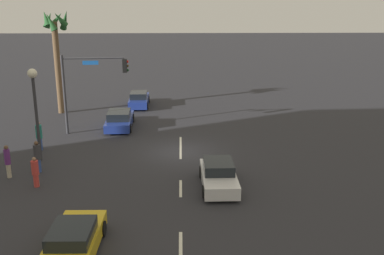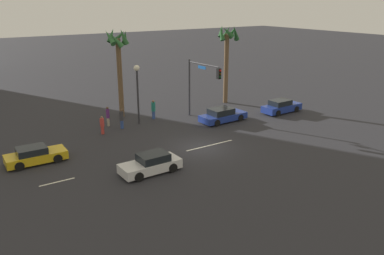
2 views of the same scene
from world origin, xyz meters
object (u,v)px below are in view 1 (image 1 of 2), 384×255
(car_2, at_px, (74,240))
(pedestrian_1, at_px, (39,135))
(streetlamp, at_px, (35,96))
(car_3, at_px, (120,120))
(pedestrian_2, at_px, (8,160))
(traffic_signal, at_px, (87,80))
(pedestrian_0, at_px, (37,156))
(palm_tree_1, at_px, (56,41))
(pedestrian_3, at_px, (35,171))
(car_0, at_px, (139,99))
(car_1, at_px, (219,175))

(car_2, distance_m, pedestrian_1, 13.31)
(car_2, distance_m, streetlamp, 11.81)
(car_3, height_order, pedestrian_2, pedestrian_2)
(car_3, xyz_separation_m, pedestrian_2, (-9.75, 4.73, 0.38))
(traffic_signal, bearing_deg, pedestrian_0, 169.73)
(traffic_signal, distance_m, palm_tree_1, 7.48)
(car_2, bearing_deg, car_3, 1.99)
(pedestrian_1, bearing_deg, car_3, -40.94)
(pedestrian_1, xyz_separation_m, pedestrian_3, (-5.90, -1.61, -0.15))
(pedestrian_0, bearing_deg, car_0, -14.67)
(car_2, height_order, pedestrian_2, pedestrian_2)
(car_3, bearing_deg, pedestrian_1, 139.06)
(car_2, distance_m, pedestrian_0, 9.35)
(car_2, bearing_deg, pedestrian_3, 28.31)
(car_1, relative_size, car_3, 0.88)
(car_1, relative_size, pedestrian_1, 2.19)
(car_0, relative_size, pedestrian_0, 2.44)
(traffic_signal, height_order, pedestrian_2, traffic_signal)
(pedestrian_1, distance_m, pedestrian_2, 4.62)
(car_0, height_order, pedestrian_3, pedestrian_3)
(pedestrian_1, relative_size, pedestrian_3, 1.17)
(car_3, distance_m, traffic_signal, 4.04)
(car_0, relative_size, pedestrian_3, 2.74)
(traffic_signal, relative_size, palm_tree_1, 0.65)
(car_3, relative_size, streetlamp, 0.85)
(traffic_signal, bearing_deg, car_1, -138.97)
(car_3, xyz_separation_m, pedestrian_0, (-8.98, 3.36, 0.34))
(traffic_signal, relative_size, pedestrian_3, 3.50)
(pedestrian_0, bearing_deg, traffic_signal, -10.27)
(car_2, height_order, traffic_signal, traffic_signal)
(car_0, distance_m, pedestrian_2, 17.70)
(car_3, distance_m, pedestrian_1, 6.81)
(pedestrian_3, distance_m, palm_tree_1, 16.91)
(streetlamp, bearing_deg, car_0, -18.38)
(car_1, bearing_deg, car_0, 17.56)
(car_1, height_order, streetlamp, streetlamp)
(car_1, distance_m, car_2, 8.64)
(car_3, height_order, pedestrian_3, pedestrian_3)
(car_3, xyz_separation_m, streetlamp, (-7.03, 3.84, 3.34))
(car_0, relative_size, pedestrian_2, 2.41)
(car_1, xyz_separation_m, pedestrian_3, (0.19, 9.46, 0.24))
(pedestrian_2, bearing_deg, palm_tree_1, 3.47)
(car_2, relative_size, traffic_signal, 0.74)
(car_1, xyz_separation_m, palm_tree_1, (16.01, 12.22, 5.54))
(car_2, xyz_separation_m, car_3, (17.43, 0.61, 0.03))
(pedestrian_2, bearing_deg, pedestrian_3, -124.32)
(pedestrian_1, distance_m, pedestrian_3, 6.12)
(streetlamp, height_order, pedestrian_0, streetlamp)
(car_1, bearing_deg, pedestrian_2, 82.60)
(car_0, bearing_deg, car_3, 173.25)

